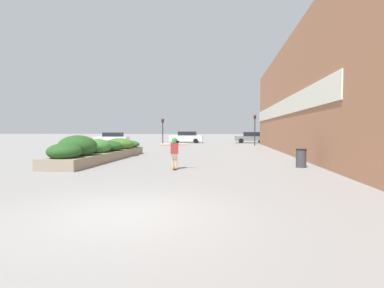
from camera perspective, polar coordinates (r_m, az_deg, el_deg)
ground_plane at (r=6.60m, az=-13.19°, el=-12.91°), size 300.00×300.00×0.00m
building_wall_right at (r=20.27m, az=20.40°, el=9.47°), size 0.67×41.79×8.51m
planter_box at (r=18.51m, az=-16.78°, el=-1.05°), size 2.13×10.55×1.52m
skateboard at (r=13.57m, az=-3.36°, el=-4.56°), size 0.35×0.75×0.09m
skateboarder at (r=13.49m, az=-3.37°, el=-1.02°), size 1.25×0.32×1.35m
trash_bin at (r=15.14m, az=20.06°, el=-2.56°), size 0.50×0.50×0.88m
car_leftmost at (r=43.33m, az=11.21°, el=1.27°), size 4.51×1.96×1.56m
car_center_left at (r=43.26m, az=-14.97°, el=1.18°), size 4.62×1.84×1.50m
car_center_right at (r=41.49m, az=24.57°, el=1.04°), size 4.16×1.99×1.57m
car_rightmost at (r=42.87m, az=-1.06°, el=1.35°), size 4.67×1.94×1.63m
traffic_light_left at (r=36.59m, az=-5.61°, el=3.25°), size 0.28×0.30×3.20m
traffic_light_right at (r=36.13m, az=11.89°, el=3.60°), size 0.28×0.30×3.60m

